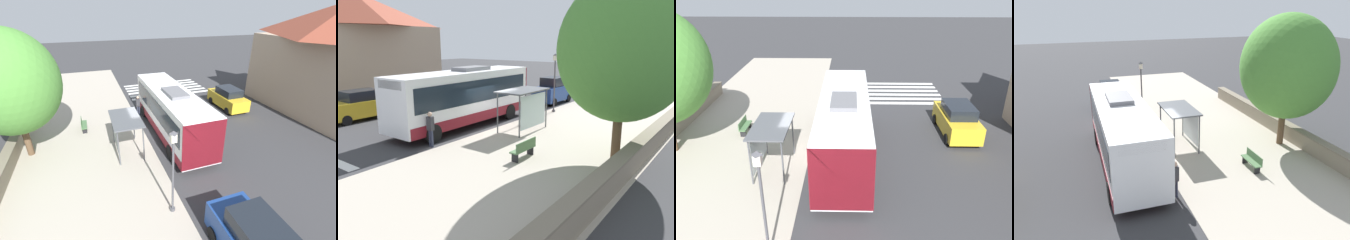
% 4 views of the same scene
% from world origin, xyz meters
% --- Properties ---
extents(ground_plane, '(120.00, 120.00, 0.00)m').
position_xyz_m(ground_plane, '(0.00, 0.00, 0.00)').
color(ground_plane, '#353538').
rests_on(ground_plane, ground).
extents(sidewalk_plaza, '(9.00, 44.00, 0.02)m').
position_xyz_m(sidewalk_plaza, '(-4.50, 0.00, 0.01)').
color(sidewalk_plaza, '#ADA393').
rests_on(sidewalk_plaza, ground).
extents(crosswalk_stripes, '(9.00, 5.25, 0.01)m').
position_xyz_m(crosswalk_stripes, '(5.00, 10.46, 0.00)').
color(crosswalk_stripes, silver).
rests_on(crosswalk_stripes, ground).
extents(bus, '(2.62, 10.14, 3.59)m').
position_xyz_m(bus, '(1.89, 0.15, 1.86)').
color(bus, white).
rests_on(bus, ground).
extents(bus_shelter, '(1.78, 3.16, 2.41)m').
position_xyz_m(bus_shelter, '(-1.76, -1.08, 2.02)').
color(bus_shelter, '#515459').
rests_on(bus_shelter, ground).
extents(pedestrian, '(0.34, 0.24, 1.77)m').
position_xyz_m(pedestrian, '(0.32, 4.18, 1.05)').
color(pedestrian, '#2D3347').
rests_on(pedestrian, ground).
extents(bench, '(0.40, 1.54, 0.88)m').
position_xyz_m(bench, '(-4.32, 2.90, 0.47)').
color(bench, '#4C7247').
rests_on(bench, ground).
extents(street_lamp_near, '(0.28, 0.28, 4.26)m').
position_xyz_m(street_lamp_near, '(-0.60, -6.76, 2.53)').
color(street_lamp_near, '#4C4C51').
rests_on(street_lamp_near, ground).
extents(parked_car_far_lane, '(1.98, 4.34, 1.96)m').
position_xyz_m(parked_car_far_lane, '(8.67, 3.03, 0.95)').
color(parked_car_far_lane, gold).
rests_on(parked_car_far_lane, ground).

